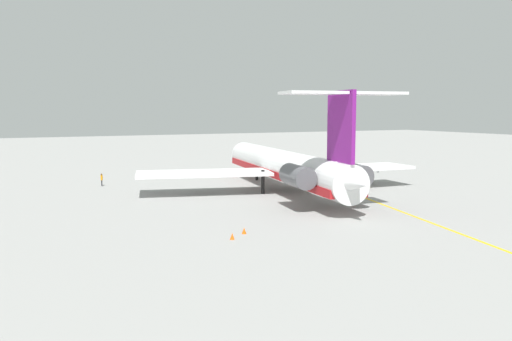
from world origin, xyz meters
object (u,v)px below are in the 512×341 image
object	(u,v)px
main_jetliner	(287,166)
safety_cone_tail	(244,231)
ground_crew_near_tail	(378,166)
ground_crew_near_nose	(102,178)
safety_cone_nose	(232,236)

from	to	relation	value
main_jetliner	safety_cone_tail	xyz separation A→B (m)	(-18.22, 14.54, -3.14)
ground_crew_near_tail	safety_cone_tail	world-z (taller)	ground_crew_near_tail
ground_crew_near_tail	ground_crew_near_nose	bearing A→B (deg)	44.31
main_jetliner	ground_crew_near_nose	xyz separation A→B (m)	(16.57, 20.37, -2.28)
ground_crew_near_nose	safety_cone_nose	size ratio (longest dim) A/B	3.25
ground_crew_near_nose	safety_cone_tail	xyz separation A→B (m)	(-34.79, -5.83, -0.86)
ground_crew_near_nose	ground_crew_near_tail	distance (m)	45.49
main_jetliner	safety_cone_nose	world-z (taller)	main_jetliner
ground_crew_near_tail	safety_cone_nose	distance (m)	51.98
ground_crew_near_tail	safety_cone_tail	distance (m)	49.78
main_jetliner	ground_crew_near_tail	size ratio (longest dim) A/B	25.45
safety_cone_nose	ground_crew_near_nose	bearing A→B (deg)	6.49
ground_crew_near_nose	safety_cone_nose	bearing A→B (deg)	89.79
safety_cone_nose	safety_cone_tail	distance (m)	2.20
ground_crew_near_tail	safety_cone_nose	world-z (taller)	ground_crew_near_tail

